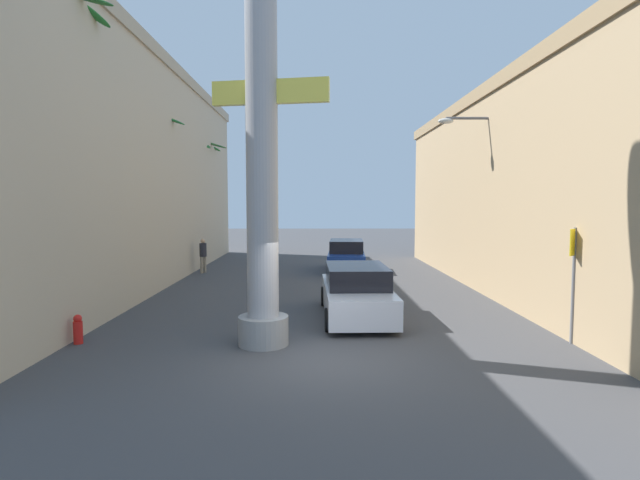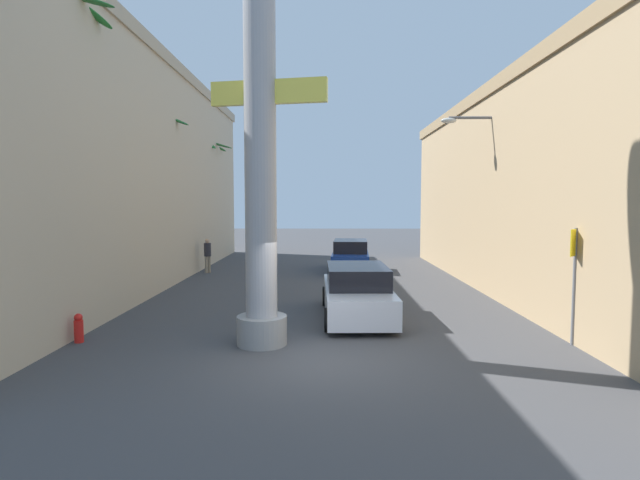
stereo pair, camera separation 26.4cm
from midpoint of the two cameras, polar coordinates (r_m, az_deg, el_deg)
name	(u,v)px [view 2 (the right image)]	position (r m, az deg, el deg)	size (l,w,h in m)	color
ground_plane	(321,285)	(20.89, 0.53, -5.16)	(90.07, 90.07, 0.00)	#424244
building_left	(71,172)	(23.48, -26.28, 7.01)	(8.95, 27.39, 9.43)	#C6B293
building_right	(609,189)	(21.15, 30.49, 5.04)	(8.94, 26.22, 7.83)	tan
neon_sign_pole	(260,119)	(12.10, -6.19, 13.61)	(3.15, 1.21, 11.56)	#9E9EA3
street_lamp	(491,186)	(19.26, 19.30, 5.82)	(2.28, 0.28, 6.63)	#59595E
crossing_sign	(575,269)	(13.46, 27.61, -2.95)	(0.47, 0.47, 2.84)	slate
car_lead	(357,293)	(15.03, 4.75, -6.05)	(2.09, 4.87, 1.56)	black
car_far	(350,256)	(25.10, 3.80, -1.88)	(2.13, 4.62, 1.56)	black
palm_tree_far_left	(205,186)	(29.99, -12.79, 6.06)	(3.23, 3.27, 7.14)	brown
palm_tree_mid_left	(157,181)	(22.45, -17.81, 6.40)	(2.98, 2.79, 7.34)	brown
palm_tree_near_left	(68,129)	(14.80, -26.37, 11.31)	(2.78, 2.65, 8.94)	brown
pedestrian_far_left	(208,253)	(24.95, -12.43, -1.45)	(0.48, 0.48, 1.68)	gray
fire_hydrant	(79,328)	(13.72, -25.36, -9.09)	(0.22, 0.22, 0.72)	red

